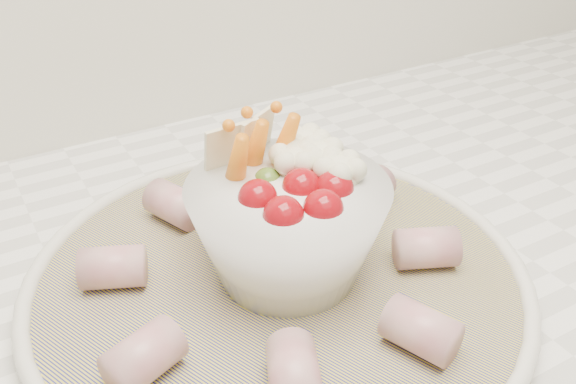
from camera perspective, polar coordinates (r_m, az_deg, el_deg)
serving_platter at (r=0.49m, az=-0.90°, el=-7.63°), size 0.49×0.49×0.02m
veggie_bowl at (r=0.46m, az=0.08°, el=-2.68°), size 0.15×0.15×0.12m
cured_meat_rolls at (r=0.48m, az=-1.04°, el=-5.76°), size 0.28×0.28×0.03m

